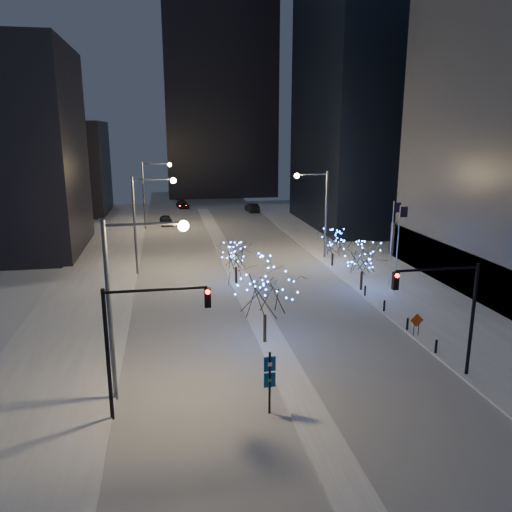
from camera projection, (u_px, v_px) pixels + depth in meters
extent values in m
plane|color=silver|center=(302.00, 401.00, 27.22)|extent=(160.00, 160.00, 0.00)
cube|color=#9FA4AD|center=(225.00, 252.00, 60.62)|extent=(20.00, 130.00, 0.02)
cube|color=white|center=(230.00, 262.00, 55.83)|extent=(2.00, 80.00, 0.15)
cube|color=white|center=(395.00, 281.00, 48.90)|extent=(10.00, 90.00, 0.15)
cube|color=white|center=(87.00, 298.00, 43.85)|extent=(8.00, 90.00, 0.15)
cube|color=black|center=(53.00, 168.00, 87.55)|extent=(18.00, 16.00, 16.00)
cube|color=black|center=(220.00, 100.00, 110.97)|extent=(24.00, 14.00, 42.00)
cylinder|color=#595E66|center=(110.00, 314.00, 26.17)|extent=(0.24, 0.24, 10.00)
cylinder|color=#595E66|center=(144.00, 224.00, 25.38)|extent=(4.00, 0.16, 0.16)
sphere|color=#FFC57F|center=(183.00, 226.00, 25.77)|extent=(0.56, 0.56, 0.56)
cylinder|color=#595E66|center=(135.00, 227.00, 50.03)|extent=(0.24, 0.24, 10.00)
cylinder|color=#595E66|center=(153.00, 179.00, 49.24)|extent=(4.00, 0.16, 0.16)
sphere|color=#FFC57F|center=(173.00, 181.00, 49.63)|extent=(0.56, 0.56, 0.56)
cylinder|color=#595E66|center=(144.00, 196.00, 73.89)|extent=(0.24, 0.24, 10.00)
cylinder|color=#595E66|center=(156.00, 164.00, 73.10)|extent=(4.00, 0.16, 0.16)
sphere|color=#FFC57F|center=(170.00, 165.00, 73.48)|extent=(0.56, 0.56, 0.56)
cylinder|color=#595E66|center=(326.00, 216.00, 56.56)|extent=(0.24, 0.24, 10.00)
cylinder|color=#595E66|center=(312.00, 174.00, 55.11)|extent=(3.50, 0.16, 0.16)
sphere|color=#FFC57F|center=(297.00, 176.00, 54.84)|extent=(0.56, 0.56, 0.56)
cylinder|color=black|center=(108.00, 356.00, 24.63)|extent=(0.20, 0.20, 7.00)
cylinder|color=black|center=(156.00, 290.00, 24.26)|extent=(5.00, 0.14, 0.14)
cube|color=black|center=(208.00, 298.00, 24.83)|extent=(0.32, 0.28, 1.00)
sphere|color=#FF0C05|center=(208.00, 292.00, 24.58)|extent=(0.22, 0.22, 0.22)
cylinder|color=black|center=(472.00, 321.00, 29.16)|extent=(0.20, 0.20, 7.00)
cylinder|color=black|center=(438.00, 269.00, 27.92)|extent=(5.00, 0.14, 0.14)
cube|color=black|center=(395.00, 281.00, 27.62)|extent=(0.32, 0.28, 1.00)
sphere|color=#FF0C05|center=(397.00, 276.00, 27.36)|extent=(0.22, 0.22, 0.22)
cylinder|color=silver|center=(397.00, 250.00, 43.75)|extent=(0.10, 0.10, 8.00)
cube|color=black|center=(404.00, 212.00, 42.99)|extent=(0.70, 0.03, 0.90)
cylinder|color=silver|center=(391.00, 244.00, 46.24)|extent=(0.10, 0.10, 8.00)
cube|color=black|center=(397.00, 208.00, 45.48)|extent=(0.70, 0.03, 0.90)
cylinder|color=black|center=(436.00, 346.00, 32.67)|extent=(0.16, 0.16, 0.90)
cylinder|color=black|center=(407.00, 324.00, 36.49)|extent=(0.16, 0.16, 0.90)
cylinder|color=black|center=(384.00, 306.00, 40.31)|extent=(0.16, 0.16, 0.90)
cylinder|color=black|center=(365.00, 291.00, 44.12)|extent=(0.16, 0.16, 0.90)
imported|color=black|center=(166.00, 220.00, 78.17)|extent=(2.26, 4.64, 1.52)
imported|color=black|center=(252.00, 208.00, 91.08)|extent=(2.14, 4.91, 1.57)
imported|color=#222127|center=(183.00, 204.00, 95.77)|extent=(2.63, 5.05, 1.40)
cylinder|color=black|center=(265.00, 328.00, 34.31)|extent=(0.22, 0.22, 1.96)
cylinder|color=black|center=(236.00, 275.00, 47.74)|extent=(0.22, 0.22, 1.57)
cylinder|color=black|center=(361.00, 281.00, 45.67)|extent=(0.22, 0.22, 1.72)
cylinder|color=black|center=(332.00, 260.00, 53.98)|extent=(0.22, 0.22, 1.32)
cylinder|color=black|center=(270.00, 383.00, 25.59)|extent=(0.12, 0.12, 3.46)
cube|color=navy|center=(270.00, 364.00, 25.32)|extent=(0.62, 0.11, 0.79)
cube|color=navy|center=(270.00, 380.00, 25.54)|extent=(0.62, 0.11, 0.79)
cylinder|color=black|center=(414.00, 329.00, 35.40)|extent=(0.05, 0.05, 0.99)
cylinder|color=black|center=(418.00, 329.00, 35.46)|extent=(0.05, 0.05, 0.99)
cube|color=#E0400B|center=(417.00, 320.00, 35.27)|extent=(1.01, 0.04, 1.01)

